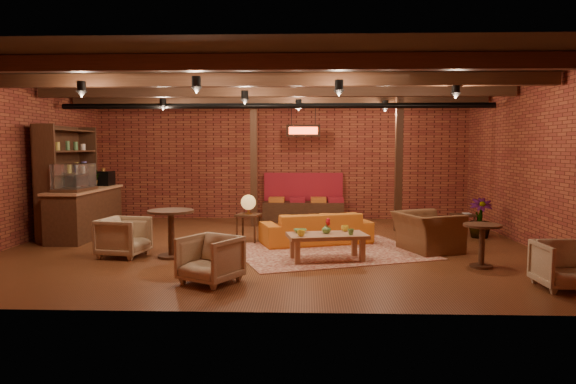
{
  "coord_description": "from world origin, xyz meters",
  "views": [
    {
      "loc": [
        0.68,
        -9.86,
        1.94
      ],
      "look_at": [
        0.32,
        0.2,
        1.05
      ],
      "focal_mm": 32.0,
      "sensor_mm": 36.0,
      "label": 1
    }
  ],
  "objects_px": {
    "plant_tall": "(481,178)",
    "armchair_far": "(565,263)",
    "sofa": "(316,228)",
    "side_table_book": "(463,216)",
    "round_table_left": "(171,225)",
    "armchair_a": "(124,235)",
    "armchair_b": "(210,257)",
    "side_table_lamp": "(248,206)",
    "coffee_table": "(326,237)",
    "round_table_right": "(482,239)",
    "armchair_right": "(428,225)"
  },
  "relations": [
    {
      "from": "sofa",
      "to": "armchair_b",
      "type": "relative_size",
      "value": 2.92
    },
    {
      "from": "armchair_right",
      "to": "plant_tall",
      "type": "xyz_separation_m",
      "value": [
        1.46,
        1.49,
        0.78
      ]
    },
    {
      "from": "round_table_left",
      "to": "armchair_a",
      "type": "distance_m",
      "value": 0.88
    },
    {
      "from": "side_table_book",
      "to": "armchair_far",
      "type": "xyz_separation_m",
      "value": [
        0.11,
        -4.2,
        -0.09
      ]
    },
    {
      "from": "armchair_a",
      "to": "armchair_b",
      "type": "bearing_deg",
      "value": -122.57
    },
    {
      "from": "armchair_a",
      "to": "armchair_far",
      "type": "distance_m",
      "value": 7.01
    },
    {
      "from": "armchair_right",
      "to": "side_table_book",
      "type": "height_order",
      "value": "armchair_right"
    },
    {
      "from": "armchair_right",
      "to": "armchair_b",
      "type": "bearing_deg",
      "value": 102.62
    },
    {
      "from": "round_table_left",
      "to": "armchair_b",
      "type": "relative_size",
      "value": 1.12
    },
    {
      "from": "side_table_lamp",
      "to": "round_table_left",
      "type": "height_order",
      "value": "side_table_lamp"
    },
    {
      "from": "side_table_lamp",
      "to": "round_table_right",
      "type": "bearing_deg",
      "value": -27.72
    },
    {
      "from": "sofa",
      "to": "armchair_b",
      "type": "xyz_separation_m",
      "value": [
        -1.57,
        -3.06,
        0.06
      ]
    },
    {
      "from": "round_table_right",
      "to": "side_table_lamp",
      "type": "bearing_deg",
      "value": 152.28
    },
    {
      "from": "side_table_lamp",
      "to": "armchair_a",
      "type": "distance_m",
      "value": 2.57
    },
    {
      "from": "round_table_left",
      "to": "round_table_right",
      "type": "distance_m",
      "value": 5.23
    },
    {
      "from": "armchair_right",
      "to": "armchair_far",
      "type": "bearing_deg",
      "value": -173.82
    },
    {
      "from": "side_table_lamp",
      "to": "round_table_right",
      "type": "distance_m",
      "value": 4.54
    },
    {
      "from": "coffee_table",
      "to": "side_table_book",
      "type": "distance_m",
      "value": 3.98
    },
    {
      "from": "round_table_left",
      "to": "armchair_right",
      "type": "distance_m",
      "value": 4.68
    },
    {
      "from": "coffee_table",
      "to": "plant_tall",
      "type": "distance_m",
      "value": 4.2
    },
    {
      "from": "side_table_lamp",
      "to": "armchair_right",
      "type": "bearing_deg",
      "value": -13.68
    },
    {
      "from": "side_table_book",
      "to": "plant_tall",
      "type": "height_order",
      "value": "plant_tall"
    },
    {
      "from": "coffee_table",
      "to": "armchair_b",
      "type": "distance_m",
      "value": 2.29
    },
    {
      "from": "coffee_table",
      "to": "round_table_right",
      "type": "bearing_deg",
      "value": -9.61
    },
    {
      "from": "armchair_a",
      "to": "round_table_right",
      "type": "bearing_deg",
      "value": -85.79
    },
    {
      "from": "side_table_lamp",
      "to": "plant_tall",
      "type": "height_order",
      "value": "plant_tall"
    },
    {
      "from": "round_table_right",
      "to": "coffee_table",
      "type": "bearing_deg",
      "value": 170.39
    },
    {
      "from": "coffee_table",
      "to": "armchair_far",
      "type": "relative_size",
      "value": 2.0
    },
    {
      "from": "side_table_lamp",
      "to": "coffee_table",
      "type": "bearing_deg",
      "value": -47.92
    },
    {
      "from": "armchair_right",
      "to": "side_table_lamp",
      "type": "bearing_deg",
      "value": 55.76
    },
    {
      "from": "armchair_a",
      "to": "side_table_book",
      "type": "relative_size",
      "value": 1.52
    },
    {
      "from": "sofa",
      "to": "side_table_lamp",
      "type": "height_order",
      "value": "side_table_lamp"
    },
    {
      "from": "armchair_right",
      "to": "side_table_book",
      "type": "relative_size",
      "value": 2.2
    },
    {
      "from": "side_table_lamp",
      "to": "round_table_left",
      "type": "bearing_deg",
      "value": -127.59
    },
    {
      "from": "coffee_table",
      "to": "armchair_a",
      "type": "distance_m",
      "value": 3.57
    },
    {
      "from": "side_table_book",
      "to": "plant_tall",
      "type": "xyz_separation_m",
      "value": [
        0.3,
        -0.19,
        0.82
      ]
    },
    {
      "from": "plant_tall",
      "to": "armchair_far",
      "type": "bearing_deg",
      "value": -92.7
    },
    {
      "from": "side_table_book",
      "to": "round_table_right",
      "type": "distance_m",
      "value": 3.0
    },
    {
      "from": "armchair_far",
      "to": "sofa",
      "type": "bearing_deg",
      "value": 134.77
    },
    {
      "from": "round_table_left",
      "to": "armchair_a",
      "type": "bearing_deg",
      "value": 177.67
    },
    {
      "from": "side_table_book",
      "to": "round_table_left",
      "type": "bearing_deg",
      "value": -157.65
    },
    {
      "from": "coffee_table",
      "to": "armchair_right",
      "type": "distance_m",
      "value": 2.1
    },
    {
      "from": "armchair_a",
      "to": "plant_tall",
      "type": "distance_m",
      "value": 7.33
    },
    {
      "from": "coffee_table",
      "to": "round_table_right",
      "type": "distance_m",
      "value": 2.53
    },
    {
      "from": "side_table_lamp",
      "to": "round_table_right",
      "type": "relative_size",
      "value": 1.38
    },
    {
      "from": "sofa",
      "to": "round_table_left",
      "type": "distance_m",
      "value": 2.93
    },
    {
      "from": "armchair_b",
      "to": "plant_tall",
      "type": "xyz_separation_m",
      "value": [
        5.09,
        3.86,
        0.9
      ]
    },
    {
      "from": "side_table_lamp",
      "to": "plant_tall",
      "type": "bearing_deg",
      "value": 7.53
    },
    {
      "from": "round_table_left",
      "to": "armchair_far",
      "type": "height_order",
      "value": "round_table_left"
    },
    {
      "from": "sofa",
      "to": "side_table_book",
      "type": "height_order",
      "value": "sofa"
    }
  ]
}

